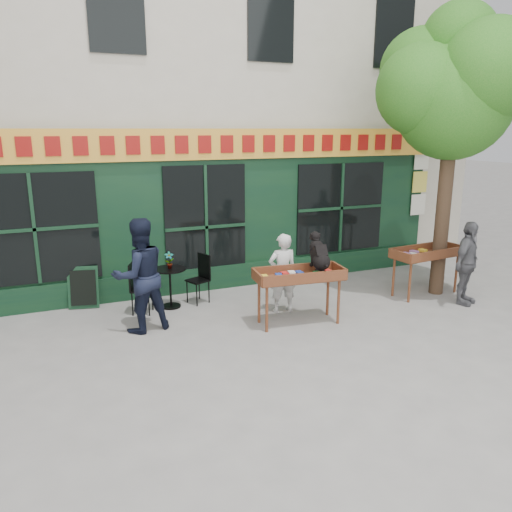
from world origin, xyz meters
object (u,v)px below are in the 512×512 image
object	(u,v)px
book_cart_center	(299,278)
dog	(319,250)
man_right	(467,263)
man_left	(140,276)
woman	(282,273)
book_cart_right	(427,255)
bistro_table	(170,280)

from	to	relation	value
book_cart_center	dog	size ratio (longest dim) A/B	2.60
man_right	man_left	distance (m)	6.07
woman	man_right	distance (m)	3.56
book_cart_center	woman	distance (m)	0.66
book_cart_right	man_left	size ratio (longest dim) A/B	0.81
dog	man_right	distance (m)	3.11
man_right	bistro_table	xyz separation A→B (m)	(-5.27, 2.01, -0.26)
woman	man_left	xyz separation A→B (m)	(-2.56, 0.10, 0.22)
dog	bistro_table	world-z (taller)	dog
woman	bistro_table	size ratio (longest dim) A/B	1.94
dog	man_right	size ratio (longest dim) A/B	0.37
dog	book_cart_right	size ratio (longest dim) A/B	0.39
woman	man_left	distance (m)	2.57
book_cart_center	man_left	size ratio (longest dim) A/B	0.82
book_cart_right	man_right	bearing A→B (deg)	-73.74
man_right	book_cart_right	bearing A→B (deg)	86.26
bistro_table	book_cart_right	bearing A→B (deg)	-14.19
book_cart_center	book_cart_right	xyz separation A→B (m)	(3.11, 0.40, 0.00)
book_cart_center	man_right	world-z (taller)	man_right
dog	bistro_table	size ratio (longest dim) A/B	0.79
woman	book_cart_right	size ratio (longest dim) A/B	0.95
woman	bistro_table	xyz separation A→B (m)	(-1.86, 1.00, -0.19)
dog	bistro_table	bearing A→B (deg)	148.54
man_left	man_right	bearing A→B (deg)	157.58
book_cart_center	woman	bearing A→B (deg)	96.22
book_cart_center	man_left	bearing A→B (deg)	169.79
bistro_table	man_left	distance (m)	1.21
man_right	bistro_table	size ratio (longest dim) A/B	2.13
book_cart_right	man_right	world-z (taller)	man_right
book_cart_center	book_cart_right	distance (m)	3.14
dog	woman	size ratio (longest dim) A/B	0.41
dog	book_cart_right	world-z (taller)	dog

